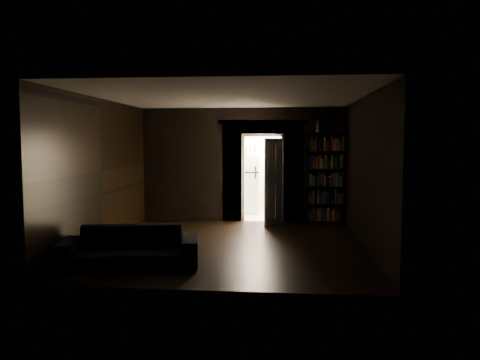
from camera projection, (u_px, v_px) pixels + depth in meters
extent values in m
plane|color=black|center=(230.00, 245.00, 8.93)|extent=(5.50, 5.50, 0.00)
cube|color=black|center=(194.00, 164.00, 11.70)|extent=(2.55, 0.10, 2.80)
cube|color=black|center=(313.00, 165.00, 11.43)|extent=(1.55, 0.10, 2.80)
cube|color=black|center=(263.00, 122.00, 11.46)|extent=(0.90, 0.10, 0.70)
cube|color=black|center=(101.00, 171.00, 9.04)|extent=(0.02, 5.50, 2.80)
cube|color=black|center=(365.00, 173.00, 8.58)|extent=(0.02, 5.50, 2.80)
cube|color=black|center=(205.00, 186.00, 6.08)|extent=(5.00, 0.02, 2.80)
cube|color=beige|center=(230.00, 97.00, 8.70)|extent=(5.00, 5.50, 0.02)
cube|color=white|center=(263.00, 179.00, 11.51)|extent=(1.04, 0.06, 2.17)
cube|color=beige|center=(264.00, 217.00, 12.51)|extent=(2.20, 1.80, 0.10)
cube|color=beige|center=(265.00, 169.00, 13.25)|extent=(2.20, 0.10, 2.40)
cube|color=beige|center=(225.00, 171.00, 12.50)|extent=(0.10, 1.60, 2.40)
cube|color=beige|center=(304.00, 171.00, 12.31)|extent=(0.10, 1.60, 2.40)
cube|color=beige|center=(264.00, 123.00, 12.30)|extent=(2.20, 1.80, 0.10)
cube|color=#D9757F|center=(265.00, 133.00, 13.10)|extent=(2.00, 0.04, 0.26)
imported|color=black|center=(130.00, 241.00, 7.38)|extent=(2.27, 1.30, 0.82)
cube|color=black|center=(325.00, 178.00, 11.18)|extent=(0.95, 0.65, 2.20)
cube|color=white|center=(246.00, 183.00, 12.94)|extent=(0.83, 0.78, 1.65)
cube|color=white|center=(274.00, 182.00, 11.10)|extent=(0.42, 0.78, 2.05)
cube|color=silver|center=(318.00, 126.00, 11.06)|extent=(0.09, 0.09, 0.27)
cube|color=black|center=(246.00, 149.00, 12.81)|extent=(0.60, 0.20, 0.24)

